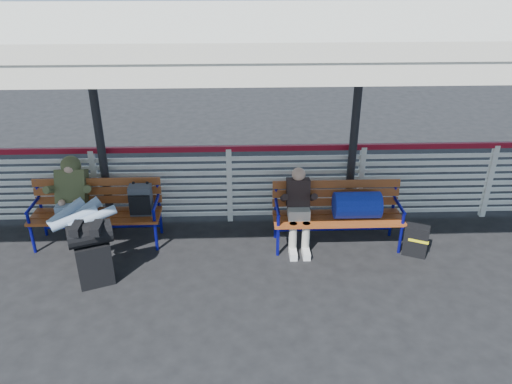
{
  "coord_description": "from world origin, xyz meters",
  "views": [
    {
      "loc": [
        0.15,
        -4.94,
        3.82
      ],
      "look_at": [
        0.37,
        1.0,
        0.92
      ],
      "focal_mm": 35.0,
      "sensor_mm": 36.0,
      "label": 1
    }
  ],
  "objects_px": {
    "bench_right": "(348,207)",
    "suitcase_side": "(416,240)",
    "bench_left": "(109,205)",
    "traveler_man": "(77,208)",
    "luggage_stack": "(93,251)",
    "companion_person": "(299,208)"
  },
  "relations": [
    {
      "from": "bench_right",
      "to": "suitcase_side",
      "type": "height_order",
      "value": "bench_right"
    },
    {
      "from": "bench_left",
      "to": "suitcase_side",
      "type": "height_order",
      "value": "bench_left"
    },
    {
      "from": "bench_left",
      "to": "traveler_man",
      "type": "height_order",
      "value": "traveler_man"
    },
    {
      "from": "bench_left",
      "to": "suitcase_side",
      "type": "xyz_separation_m",
      "value": [
        4.26,
        -0.53,
        -0.36
      ]
    },
    {
      "from": "luggage_stack",
      "to": "bench_left",
      "type": "height_order",
      "value": "bench_left"
    },
    {
      "from": "traveler_man",
      "to": "suitcase_side",
      "type": "xyz_separation_m",
      "value": [
        4.58,
        -0.18,
        -0.5
      ]
    },
    {
      "from": "luggage_stack",
      "to": "traveler_man",
      "type": "height_order",
      "value": "traveler_man"
    },
    {
      "from": "traveler_man",
      "to": "bench_right",
      "type": "bearing_deg",
      "value": 1.8
    },
    {
      "from": "bench_left",
      "to": "bench_right",
      "type": "distance_m",
      "value": 3.36
    },
    {
      "from": "bench_right",
      "to": "companion_person",
      "type": "bearing_deg",
      "value": -179.98
    },
    {
      "from": "luggage_stack",
      "to": "suitcase_side",
      "type": "bearing_deg",
      "value": -14.24
    },
    {
      "from": "suitcase_side",
      "to": "luggage_stack",
      "type": "bearing_deg",
      "value": -148.36
    },
    {
      "from": "bench_right",
      "to": "companion_person",
      "type": "relative_size",
      "value": 1.57
    },
    {
      "from": "traveler_man",
      "to": "suitcase_side",
      "type": "height_order",
      "value": "traveler_man"
    },
    {
      "from": "luggage_stack",
      "to": "bench_left",
      "type": "distance_m",
      "value": 1.04
    },
    {
      "from": "bench_left",
      "to": "suitcase_side",
      "type": "distance_m",
      "value": 4.31
    },
    {
      "from": "bench_right",
      "to": "traveler_man",
      "type": "relative_size",
      "value": 1.1
    },
    {
      "from": "luggage_stack",
      "to": "suitcase_side",
      "type": "xyz_separation_m",
      "value": [
        4.24,
        0.5,
        -0.25
      ]
    },
    {
      "from": "bench_left",
      "to": "companion_person",
      "type": "distance_m",
      "value": 2.67
    },
    {
      "from": "bench_left",
      "to": "suitcase_side",
      "type": "bearing_deg",
      "value": -7.1
    },
    {
      "from": "traveler_man",
      "to": "suitcase_side",
      "type": "bearing_deg",
      "value": -2.28
    },
    {
      "from": "bench_right",
      "to": "companion_person",
      "type": "xyz_separation_m",
      "value": [
        -0.69,
        -0.0,
        -0.01
      ]
    }
  ]
}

